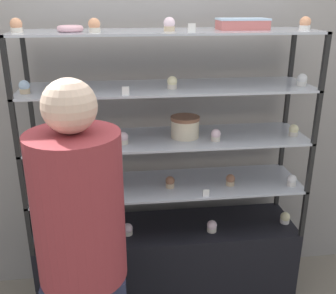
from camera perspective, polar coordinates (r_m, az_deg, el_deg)
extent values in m
cube|color=gray|center=(2.53, -0.99, 7.18)|extent=(8.00, 0.05, 2.60)
cube|color=black|center=(2.65, 0.00, -16.63)|extent=(1.58, 0.42, 0.57)
cube|color=black|center=(2.63, -17.77, -7.04)|extent=(0.02, 0.02, 0.29)
cube|color=black|center=(2.78, 15.69, -5.28)|extent=(0.02, 0.02, 0.29)
cube|color=black|center=(2.29, -19.44, -11.54)|extent=(0.02, 0.02, 0.29)
cube|color=black|center=(2.46, 19.11, -9.16)|extent=(0.02, 0.02, 0.29)
cube|color=#B7BCC6|center=(2.35, 0.00, -5.50)|extent=(1.58, 0.42, 0.01)
cube|color=black|center=(2.51, -18.49, -1.09)|extent=(0.02, 0.02, 0.29)
cube|color=black|center=(2.67, 16.29, 0.42)|extent=(0.02, 0.02, 0.29)
cube|color=black|center=(2.16, -20.35, -4.89)|extent=(0.02, 0.02, 0.29)
cube|color=black|center=(2.34, 19.93, -2.88)|extent=(0.02, 0.02, 0.29)
cube|color=#B7BCC6|center=(2.24, 0.00, 1.26)|extent=(1.58, 0.42, 0.01)
cube|color=black|center=(2.42, -19.26, 5.38)|extent=(0.02, 0.02, 0.29)
cube|color=black|center=(2.58, 16.94, 6.53)|extent=(0.02, 0.02, 0.29)
cube|color=black|center=(2.06, -21.35, 2.52)|extent=(0.02, 0.02, 0.29)
cube|color=black|center=(2.24, 20.83, 4.02)|extent=(0.02, 0.02, 0.29)
cube|color=#B7BCC6|center=(2.16, 0.00, 8.63)|extent=(1.58, 0.42, 0.01)
cube|color=black|center=(2.37, -20.10, 12.23)|extent=(0.02, 0.02, 0.29)
cube|color=black|center=(2.53, 17.63, 12.97)|extent=(0.02, 0.02, 0.29)
cube|color=black|center=(1.99, -22.45, 10.56)|extent=(0.02, 0.02, 0.29)
cube|color=black|center=(2.19, 21.81, 11.41)|extent=(0.02, 0.02, 0.29)
cube|color=#B7BCC6|center=(2.12, 0.00, 16.42)|extent=(1.58, 0.42, 0.01)
cylinder|color=beige|center=(2.23, 2.48, 2.70)|extent=(0.16, 0.16, 0.10)
cylinder|color=#8C5B42|center=(2.21, 2.51, 4.20)|extent=(0.16, 0.16, 0.02)
cube|color=#C66660|center=(2.21, 10.73, 17.02)|extent=(0.26, 0.15, 0.05)
cube|color=silver|center=(2.20, 10.78, 17.77)|extent=(0.26, 0.16, 0.01)
cylinder|color=#CCB28C|center=(2.43, -17.53, -13.15)|extent=(0.06, 0.06, 0.03)
sphere|color=silver|center=(2.41, -17.61, -12.57)|extent=(0.06, 0.06, 0.06)
cylinder|color=beige|center=(2.42, -5.85, -12.22)|extent=(0.06, 0.06, 0.03)
sphere|color=silver|center=(2.41, -5.88, -11.64)|extent=(0.06, 0.06, 0.06)
cylinder|color=beige|center=(2.46, 6.37, -11.78)|extent=(0.06, 0.06, 0.03)
sphere|color=silver|center=(2.44, 6.40, -11.20)|extent=(0.06, 0.06, 0.06)
cylinder|color=white|center=(2.63, 16.58, -10.23)|extent=(0.06, 0.06, 0.03)
sphere|color=#F4EAB2|center=(2.62, 16.64, -9.68)|extent=(0.06, 0.06, 0.06)
cube|color=white|center=(2.31, -8.16, -13.88)|extent=(0.04, 0.00, 0.04)
cylinder|color=beige|center=(2.31, -18.46, -6.57)|extent=(0.05, 0.05, 0.03)
sphere|color=#E5996B|center=(2.30, -18.54, -5.93)|extent=(0.05, 0.05, 0.05)
cylinder|color=#CCB28C|center=(2.27, -9.24, -6.26)|extent=(0.05, 0.05, 0.03)
sphere|color=#8C5B42|center=(2.26, -9.28, -5.61)|extent=(0.05, 0.05, 0.05)
cylinder|color=#CCB28C|center=(2.30, 0.30, -5.55)|extent=(0.05, 0.05, 0.03)
sphere|color=#8C5B42|center=(2.29, 0.30, -4.91)|extent=(0.05, 0.05, 0.05)
cylinder|color=#CCB28C|center=(2.36, 9.01, -5.17)|extent=(0.05, 0.05, 0.03)
sphere|color=#8C5B42|center=(2.35, 9.05, -4.55)|extent=(0.05, 0.05, 0.05)
cylinder|color=white|center=(2.43, 17.48, -5.06)|extent=(0.05, 0.05, 0.03)
sphere|color=white|center=(2.42, 17.56, -4.46)|extent=(0.05, 0.05, 0.05)
cube|color=white|center=(2.20, 5.55, -6.68)|extent=(0.04, 0.00, 0.04)
cylinder|color=beige|center=(2.17, -19.10, 0.00)|extent=(0.05, 0.05, 0.03)
sphere|color=#8C5B42|center=(2.16, -19.18, 0.69)|extent=(0.05, 0.05, 0.05)
cylinder|color=beige|center=(2.14, -6.48, 0.78)|extent=(0.05, 0.05, 0.03)
sphere|color=silver|center=(2.13, -6.51, 1.48)|extent=(0.05, 0.05, 0.05)
cylinder|color=beige|center=(2.20, 6.93, 1.24)|extent=(0.05, 0.05, 0.03)
sphere|color=silver|center=(2.19, 6.96, 1.93)|extent=(0.05, 0.05, 0.05)
cylinder|color=beige|center=(2.37, 17.72, 1.87)|extent=(0.05, 0.05, 0.03)
sphere|color=#F4EAB2|center=(2.36, 17.79, 2.51)|extent=(0.05, 0.05, 0.05)
cube|color=white|center=(2.06, -14.21, -0.36)|extent=(0.04, 0.00, 0.04)
cylinder|color=#CCB28C|center=(2.12, -20.05, 7.65)|extent=(0.05, 0.05, 0.03)
sphere|color=silver|center=(2.11, -20.14, 8.38)|extent=(0.05, 0.05, 0.05)
cylinder|color=beige|center=(2.10, 0.60, 8.80)|extent=(0.05, 0.05, 0.03)
sphere|color=#F4EAB2|center=(2.09, 0.60, 9.53)|extent=(0.05, 0.05, 0.05)
cylinder|color=white|center=(2.29, 18.82, 8.71)|extent=(0.05, 0.05, 0.03)
sphere|color=white|center=(2.29, 18.90, 9.38)|extent=(0.05, 0.05, 0.05)
cube|color=white|center=(1.96, -6.17, 8.08)|extent=(0.04, 0.00, 0.04)
cylinder|color=beige|center=(2.10, -21.09, 15.57)|extent=(0.06, 0.06, 0.02)
sphere|color=#E5996B|center=(2.10, -21.19, 16.31)|extent=(0.06, 0.06, 0.06)
cylinder|color=beige|center=(2.00, -10.61, 16.35)|extent=(0.06, 0.06, 0.02)
sphere|color=#E5996B|center=(2.00, -10.66, 17.14)|extent=(0.06, 0.06, 0.06)
cylinder|color=#CCB28C|center=(2.07, 0.04, 16.80)|extent=(0.06, 0.06, 0.02)
sphere|color=silver|center=(2.06, 0.04, 17.56)|extent=(0.06, 0.06, 0.06)
cylinder|color=white|center=(2.27, 19.22, 16.06)|extent=(0.06, 0.06, 0.02)
sphere|color=#E5996B|center=(2.27, 19.30, 16.75)|extent=(0.06, 0.06, 0.06)
cube|color=white|center=(1.95, 3.48, 16.84)|extent=(0.04, 0.00, 0.04)
torus|color=#EFB2BC|center=(2.08, -14.01, 16.34)|extent=(0.13, 0.13, 0.03)
cylinder|color=#993338|center=(1.68, -12.86, -8.65)|extent=(0.38, 0.38, 0.65)
sphere|color=beige|center=(1.52, -14.15, 5.78)|extent=(0.21, 0.21, 0.21)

